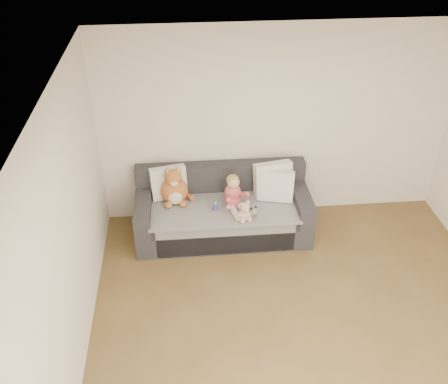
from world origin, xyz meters
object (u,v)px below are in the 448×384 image
teddy_bear (245,213)px  sippy_cup (216,205)px  sofa (223,212)px  toddler (234,195)px  plush_cat (174,189)px

teddy_bear → sippy_cup: (-0.33, 0.25, -0.04)m
sofa → toddler: size_ratio=4.79×
sofa → sippy_cup: (-0.10, -0.16, 0.23)m
toddler → teddy_bear: bearing=-90.5°
sofa → teddy_bear: sofa is taller
sofa → teddy_bear: bearing=-60.6°
plush_cat → teddy_bear: (0.83, -0.47, -0.08)m
toddler → teddy_bear: 0.31m
teddy_bear → plush_cat: bearing=135.5°
plush_cat → teddy_bear: 0.96m
sofa → plush_cat: plush_cat is taller
sofa → plush_cat: size_ratio=4.18×
sofa → sippy_cup: 0.30m
sofa → teddy_bear: 0.54m
sofa → plush_cat: bearing=174.0°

